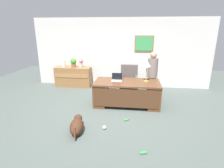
# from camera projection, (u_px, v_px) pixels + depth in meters

# --- Properties ---
(ground_plane) EXTENTS (12.00, 12.00, 0.00)m
(ground_plane) POSITION_uv_depth(u_px,v_px,m) (113.00, 112.00, 5.10)
(ground_plane) COLOR #4C5651
(back_wall) EXTENTS (7.00, 0.16, 2.70)m
(back_wall) POSITION_uv_depth(u_px,v_px,m) (121.00, 53.00, 7.17)
(back_wall) COLOR silver
(back_wall) RESTS_ON ground_plane
(desk) EXTENTS (1.97, 0.99, 0.74)m
(desk) POSITION_uv_depth(u_px,v_px,m) (127.00, 92.00, 5.51)
(desk) COLOR brown
(desk) RESTS_ON ground_plane
(credenza) EXTENTS (1.43, 0.50, 0.80)m
(credenza) POSITION_uv_depth(u_px,v_px,m) (73.00, 77.00, 7.35)
(credenza) COLOR olive
(credenza) RESTS_ON ground_plane
(armchair) EXTENTS (0.60, 0.59, 1.05)m
(armchair) POSITION_uv_depth(u_px,v_px,m) (129.00, 82.00, 6.40)
(armchair) COLOR #564C47
(armchair) RESTS_ON ground_plane
(person_standing) EXTENTS (0.32, 0.32, 1.58)m
(person_standing) POSITION_uv_depth(u_px,v_px,m) (152.00, 75.00, 5.90)
(person_standing) COLOR #262323
(person_standing) RESTS_ON ground_plane
(dog_lying) EXTENTS (0.41, 0.79, 0.30)m
(dog_lying) POSITION_uv_depth(u_px,v_px,m) (77.00, 125.00, 4.11)
(dog_lying) COLOR #472819
(dog_lying) RESTS_ON ground_plane
(laptop) EXTENTS (0.32, 0.22, 0.22)m
(laptop) POSITION_uv_depth(u_px,v_px,m) (117.00, 79.00, 5.54)
(laptop) COLOR #B2B5BA
(laptop) RESTS_ON desk
(desk_lamp) EXTENTS (0.22, 0.22, 0.64)m
(desk_lamp) POSITION_uv_depth(u_px,v_px,m) (147.00, 65.00, 5.30)
(desk_lamp) COLOR #9E8447
(desk_lamp) RESTS_ON desk
(vase_with_flowers) EXTENTS (0.17, 0.17, 0.34)m
(vase_with_flowers) POSITION_uv_depth(u_px,v_px,m) (81.00, 62.00, 7.13)
(vase_with_flowers) COLOR #ADBEA0
(vase_with_flowers) RESTS_ON credenza
(vase_empty) EXTENTS (0.15, 0.15, 0.28)m
(vase_empty) POSITION_uv_depth(u_px,v_px,m) (64.00, 64.00, 7.24)
(vase_empty) COLOR silver
(vase_empty) RESTS_ON credenza
(potted_plant) EXTENTS (0.24, 0.24, 0.36)m
(potted_plant) POSITION_uv_depth(u_px,v_px,m) (73.00, 62.00, 7.17)
(potted_plant) COLOR brown
(potted_plant) RESTS_ON credenza
(dog_toy_ball) EXTENTS (0.09, 0.09, 0.09)m
(dog_toy_ball) POSITION_uv_depth(u_px,v_px,m) (104.00, 127.00, 4.24)
(dog_toy_ball) COLOR beige
(dog_toy_ball) RESTS_ON ground_plane
(dog_toy_bone) EXTENTS (0.16, 0.13, 0.05)m
(dog_toy_bone) POSITION_uv_depth(u_px,v_px,m) (127.00, 120.00, 4.64)
(dog_toy_bone) COLOR green
(dog_toy_bone) RESTS_ON ground_plane
(dog_toy_plush) EXTENTS (0.17, 0.09, 0.05)m
(dog_toy_plush) POSITION_uv_depth(u_px,v_px,m) (143.00, 153.00, 3.40)
(dog_toy_plush) COLOR green
(dog_toy_plush) RESTS_ON ground_plane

